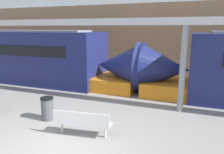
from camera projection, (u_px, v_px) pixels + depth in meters
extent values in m
cube|color=#937051|center=(145.00, 40.00, 15.47)|extent=(56.00, 0.20, 5.00)
cone|color=navy|center=(163.00, 68.00, 11.09)|extent=(2.59, 2.64, 2.63)
cube|color=orange|center=(167.00, 87.00, 11.22)|extent=(2.33, 2.46, 0.70)
cone|color=navy|center=(120.00, 66.00, 11.87)|extent=(2.59, 2.64, 2.63)
cube|color=orange|center=(116.00, 83.00, 12.17)|extent=(2.33, 2.46, 0.70)
cube|color=silver|center=(83.00, 123.00, 6.87)|extent=(1.86, 0.67, 0.04)
cube|color=silver|center=(81.00, 119.00, 6.63)|extent=(1.81, 0.26, 0.41)
cylinder|color=silver|center=(62.00, 127.00, 7.09)|extent=(0.07, 0.07, 0.39)
cylinder|color=silver|center=(105.00, 132.00, 6.76)|extent=(0.07, 0.07, 0.39)
cylinder|color=#4C4F54|center=(47.00, 109.00, 8.06)|extent=(0.45, 0.45, 0.80)
cylinder|color=black|center=(47.00, 98.00, 7.96)|extent=(0.47, 0.47, 0.06)
cylinder|color=gray|center=(183.00, 70.00, 8.61)|extent=(0.25, 0.25, 3.44)
cube|color=#B7B7BC|center=(186.00, 21.00, 8.20)|extent=(28.00, 0.60, 0.28)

